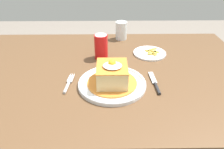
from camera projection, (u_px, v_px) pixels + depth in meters
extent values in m
cube|color=brown|center=(108.00, 74.00, 1.01)|extent=(1.37, 0.89, 0.04)
cylinder|color=brown|center=(23.00, 92.00, 1.51)|extent=(0.07, 0.07, 0.70)
cylinder|color=brown|center=(194.00, 90.00, 1.53)|extent=(0.07, 0.07, 0.70)
cylinder|color=white|center=(112.00, 84.00, 0.89)|extent=(0.28, 0.28, 0.01)
torus|color=white|center=(112.00, 83.00, 0.89)|extent=(0.28, 0.28, 0.01)
cylinder|color=orange|center=(112.00, 83.00, 0.89)|extent=(0.21, 0.21, 0.01)
cube|color=#E5C684|center=(112.00, 74.00, 0.87)|extent=(0.12, 0.14, 0.07)
cube|color=orange|center=(112.00, 66.00, 0.85)|extent=(0.12, 0.14, 0.00)
ellipsoid|color=white|center=(112.00, 66.00, 0.84)|extent=(0.07, 0.07, 0.01)
sphere|color=yellow|center=(112.00, 63.00, 0.84)|extent=(0.03, 0.03, 0.03)
cylinder|color=silver|center=(67.00, 87.00, 0.87)|extent=(0.02, 0.08, 0.01)
cube|color=silver|center=(71.00, 79.00, 0.93)|extent=(0.03, 0.05, 0.00)
cylinder|color=silver|center=(74.00, 76.00, 0.95)|extent=(0.01, 0.03, 0.00)
cylinder|color=silver|center=(72.00, 76.00, 0.95)|extent=(0.01, 0.03, 0.00)
cylinder|color=silver|center=(70.00, 75.00, 0.95)|extent=(0.01, 0.03, 0.00)
cylinder|color=#262628|center=(157.00, 89.00, 0.87)|extent=(0.02, 0.08, 0.01)
cube|color=silver|center=(153.00, 77.00, 0.94)|extent=(0.03, 0.09, 0.00)
cylinder|color=red|center=(101.00, 47.00, 1.07)|extent=(0.07, 0.07, 0.12)
cylinder|color=silver|center=(101.00, 35.00, 1.04)|extent=(0.06, 0.06, 0.00)
cylinder|color=#3F2314|center=(121.00, 34.00, 1.30)|extent=(0.06, 0.06, 0.06)
cylinder|color=silver|center=(121.00, 31.00, 1.29)|extent=(0.07, 0.07, 0.10)
cylinder|color=white|center=(150.00, 53.00, 1.14)|extent=(0.17, 0.17, 0.01)
cube|color=#EAC64C|center=(152.00, 54.00, 1.11)|extent=(0.05, 0.02, 0.01)
cube|color=#EAC64C|center=(150.00, 53.00, 1.13)|extent=(0.03, 0.05, 0.01)
cube|color=#EAC64C|center=(155.00, 53.00, 1.13)|extent=(0.02, 0.06, 0.01)
cube|color=#EAC64C|center=(152.00, 52.00, 1.14)|extent=(0.06, 0.03, 0.01)
cube|color=#EAC64C|center=(154.00, 52.00, 1.13)|extent=(0.05, 0.02, 0.01)
cube|color=#EAC64C|center=(153.00, 49.00, 1.16)|extent=(0.05, 0.03, 0.01)
cube|color=#EAC64C|center=(151.00, 51.00, 1.14)|extent=(0.06, 0.03, 0.01)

